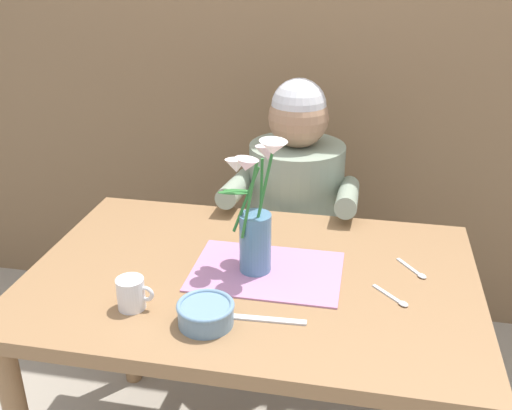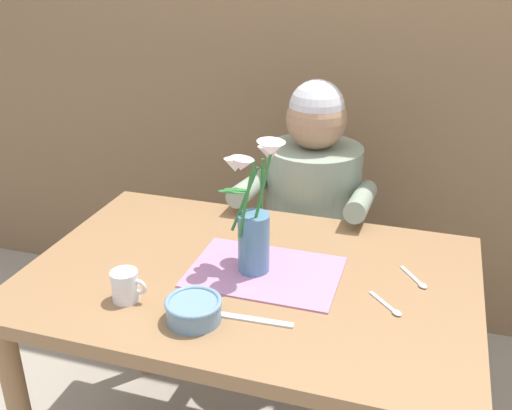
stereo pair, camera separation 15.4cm
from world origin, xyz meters
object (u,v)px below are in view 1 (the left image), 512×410
Objects in this scene: seated_person at (295,231)px; dinner_knife at (266,319)px; ceramic_mug at (132,294)px; flower_vase at (256,215)px; ceramic_bowl at (206,313)px.

seated_person is 5.97× the size of dinner_knife.
ceramic_mug is at bearing 179.28° from dinner_knife.
flower_vase is 0.30m from ceramic_bowl.
ceramic_bowl is 0.20m from ceramic_mug.
ceramic_bowl is (-0.07, -0.26, -0.14)m from flower_vase.
ceramic_mug is at bearing 171.67° from ceramic_bowl.
flower_vase is 1.98× the size of dinner_knife.
ceramic_bowl reaches higher than dinner_knife.
seated_person is 12.20× the size of ceramic_mug.
ceramic_mug reaches higher than dinner_knife.
flower_vase is at bearing 41.75° from ceramic_mug.
dinner_knife is (0.14, 0.04, -0.03)m from ceramic_bowl.
dinner_knife is at bearing 2.00° from ceramic_mug.
dinner_knife is (0.07, -0.22, -0.16)m from flower_vase.
flower_vase reaches higher than ceramic_bowl.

